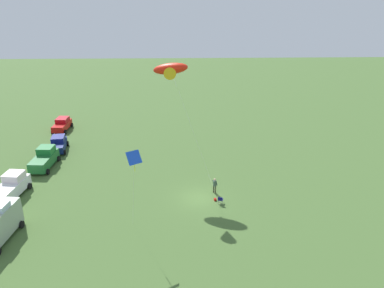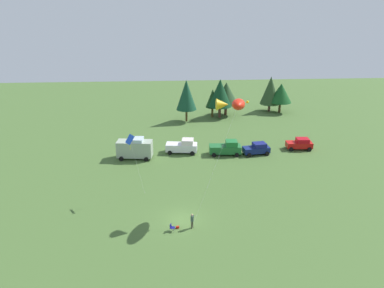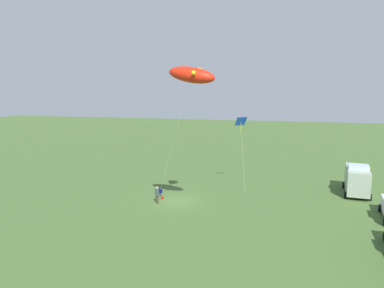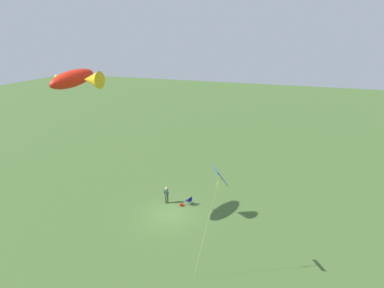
{
  "view_description": "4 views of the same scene",
  "coord_description": "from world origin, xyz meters",
  "px_view_note": "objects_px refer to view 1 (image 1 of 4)",
  "views": [
    {
      "loc": [
        -34.27,
        1.73,
        21.14
      ],
      "look_at": [
        -1.48,
        0.82,
        6.92
      ],
      "focal_mm": 35.0,
      "sensor_mm": 36.0,
      "label": 1
    },
    {
      "loc": [
        -1.32,
        -36.3,
        22.89
      ],
      "look_at": [
        1.28,
        2.25,
        8.23
      ],
      "focal_mm": 35.0,
      "sensor_mm": 36.0,
      "label": 2
    },
    {
      "loc": [
        35.1,
        9.22,
        12.03
      ],
      "look_at": [
        -2.5,
        1.06,
        5.51
      ],
      "focal_mm": 35.0,
      "sensor_mm": 36.0,
      "label": 3
    },
    {
      "loc": [
        -9.54,
        21.8,
        15.69
      ],
      "look_at": [
        -1.89,
        -0.82,
        6.86
      ],
      "focal_mm": 28.0,
      "sensor_mm": 36.0,
      "label": 4
    }
  ],
  "objects_px": {
    "backpack_on_grass": "(215,199)",
    "truck_white_pickup": "(11,187)",
    "car_red_sedan": "(62,124)",
    "kite_large_fish": "(170,70)",
    "truck_green_flatbed": "(44,159)",
    "kite_diamond_blue": "(134,159)",
    "folding_chair": "(220,200)",
    "car_navy_hatch": "(58,144)",
    "person_kite_flyer": "(215,184)"
  },
  "relations": [
    {
      "from": "person_kite_flyer",
      "to": "car_navy_hatch",
      "type": "relative_size",
      "value": 0.39
    },
    {
      "from": "car_navy_hatch",
      "to": "car_red_sedan",
      "type": "relative_size",
      "value": 1.02
    },
    {
      "from": "truck_white_pickup",
      "to": "car_navy_hatch",
      "type": "relative_size",
      "value": 1.18
    },
    {
      "from": "folding_chair",
      "to": "truck_white_pickup",
      "type": "distance_m",
      "value": 22.3
    },
    {
      "from": "backpack_on_grass",
      "to": "kite_diamond_blue",
      "type": "xyz_separation_m",
      "value": [
        -5.33,
        7.47,
        7.41
      ]
    },
    {
      "from": "car_navy_hatch",
      "to": "backpack_on_grass",
      "type": "bearing_deg",
      "value": -131.77
    },
    {
      "from": "folding_chair",
      "to": "car_red_sedan",
      "type": "relative_size",
      "value": 0.19
    },
    {
      "from": "car_navy_hatch",
      "to": "kite_diamond_blue",
      "type": "relative_size",
      "value": 0.54
    },
    {
      "from": "backpack_on_grass",
      "to": "truck_white_pickup",
      "type": "distance_m",
      "value": 21.78
    },
    {
      "from": "kite_large_fish",
      "to": "kite_diamond_blue",
      "type": "distance_m",
      "value": 13.17
    },
    {
      "from": "car_navy_hatch",
      "to": "car_red_sedan",
      "type": "bearing_deg",
      "value": 4.15
    },
    {
      "from": "truck_white_pickup",
      "to": "truck_green_flatbed",
      "type": "distance_m",
      "value": 7.02
    },
    {
      "from": "person_kite_flyer",
      "to": "folding_chair",
      "type": "relative_size",
      "value": 2.12
    },
    {
      "from": "truck_green_flatbed",
      "to": "kite_large_fish",
      "type": "relative_size",
      "value": 0.38
    },
    {
      "from": "backpack_on_grass",
      "to": "truck_green_flatbed",
      "type": "relative_size",
      "value": 0.06
    },
    {
      "from": "truck_green_flatbed",
      "to": "truck_white_pickup",
      "type": "bearing_deg",
      "value": 173.58
    },
    {
      "from": "kite_diamond_blue",
      "to": "folding_chair",
      "type": "bearing_deg",
      "value": -59.44
    },
    {
      "from": "folding_chair",
      "to": "kite_large_fish",
      "type": "distance_m",
      "value": 14.86
    },
    {
      "from": "folding_chair",
      "to": "truck_green_flatbed",
      "type": "height_order",
      "value": "truck_green_flatbed"
    },
    {
      "from": "truck_white_pickup",
      "to": "car_navy_hatch",
      "type": "xyz_separation_m",
      "value": [
        11.86,
        -1.43,
        -0.15
      ]
    },
    {
      "from": "folding_chair",
      "to": "truck_green_flatbed",
      "type": "xyz_separation_m",
      "value": [
        9.05,
        20.96,
        0.61
      ]
    },
    {
      "from": "truck_green_flatbed",
      "to": "car_navy_hatch",
      "type": "height_order",
      "value": "truck_green_flatbed"
    },
    {
      "from": "truck_green_flatbed",
      "to": "kite_large_fish",
      "type": "bearing_deg",
      "value": -93.16
    },
    {
      "from": "truck_green_flatbed",
      "to": "person_kite_flyer",
      "type": "bearing_deg",
      "value": -104.79
    },
    {
      "from": "person_kite_flyer",
      "to": "backpack_on_grass",
      "type": "height_order",
      "value": "person_kite_flyer"
    },
    {
      "from": "car_red_sedan",
      "to": "kite_diamond_blue",
      "type": "distance_m",
      "value": 30.75
    },
    {
      "from": "person_kite_flyer",
      "to": "car_red_sedan",
      "type": "relative_size",
      "value": 0.4
    },
    {
      "from": "person_kite_flyer",
      "to": "folding_chair",
      "type": "bearing_deg",
      "value": -137.08
    },
    {
      "from": "kite_diamond_blue",
      "to": "truck_white_pickup",
      "type": "bearing_deg",
      "value": 64.35
    },
    {
      "from": "backpack_on_grass",
      "to": "truck_green_flatbed",
      "type": "xyz_separation_m",
      "value": [
        8.42,
        20.48,
        0.99
      ]
    },
    {
      "from": "backpack_on_grass",
      "to": "truck_white_pickup",
      "type": "bearing_deg",
      "value": 86.02
    },
    {
      "from": "folding_chair",
      "to": "truck_white_pickup",
      "type": "bearing_deg",
      "value": 102.73
    },
    {
      "from": "truck_white_pickup",
      "to": "kite_large_fish",
      "type": "bearing_deg",
      "value": -65.81
    },
    {
      "from": "car_red_sedan",
      "to": "kite_large_fish",
      "type": "distance_m",
      "value": 25.36
    },
    {
      "from": "truck_green_flatbed",
      "to": "kite_large_fish",
      "type": "distance_m",
      "value": 19.62
    },
    {
      "from": "kite_diamond_blue",
      "to": "truck_green_flatbed",
      "type": "bearing_deg",
      "value": 43.41
    },
    {
      "from": "person_kite_flyer",
      "to": "folding_chair",
      "type": "distance_m",
      "value": 2.31
    },
    {
      "from": "folding_chair",
      "to": "kite_large_fish",
      "type": "bearing_deg",
      "value": 53.62
    },
    {
      "from": "backpack_on_grass",
      "to": "kite_diamond_blue",
      "type": "distance_m",
      "value": 11.8
    },
    {
      "from": "folding_chair",
      "to": "kite_diamond_blue",
      "type": "relative_size",
      "value": 0.1
    },
    {
      "from": "car_navy_hatch",
      "to": "truck_green_flatbed",
      "type": "bearing_deg",
      "value": 169.29
    },
    {
      "from": "kite_large_fish",
      "to": "truck_green_flatbed",
      "type": "bearing_deg",
      "value": 83.21
    },
    {
      "from": "truck_green_flatbed",
      "to": "kite_diamond_blue",
      "type": "relative_size",
      "value": 0.63
    },
    {
      "from": "kite_diamond_blue",
      "to": "car_red_sedan",
      "type": "bearing_deg",
      "value": 28.85
    },
    {
      "from": "backpack_on_grass",
      "to": "car_red_sedan",
      "type": "xyz_separation_m",
      "value": [
        20.99,
        21.97,
        0.84
      ]
    },
    {
      "from": "car_navy_hatch",
      "to": "kite_large_fish",
      "type": "relative_size",
      "value": 0.33
    },
    {
      "from": "person_kite_flyer",
      "to": "backpack_on_grass",
      "type": "relative_size",
      "value": 5.44
    },
    {
      "from": "backpack_on_grass",
      "to": "truck_white_pickup",
      "type": "relative_size",
      "value": 0.06
    },
    {
      "from": "truck_white_pickup",
      "to": "kite_diamond_blue",
      "type": "xyz_separation_m",
      "value": [
        -6.84,
        -14.23,
        6.43
      ]
    },
    {
      "from": "truck_green_flatbed",
      "to": "car_red_sedan",
      "type": "bearing_deg",
      "value": 10.38
    }
  ]
}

